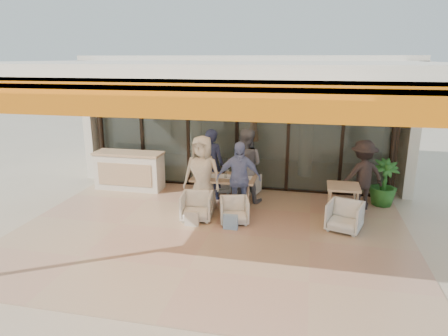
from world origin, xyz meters
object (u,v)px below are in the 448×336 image
at_px(chair_far_right, 248,184).
at_px(potted_palm, 384,183).
at_px(diner_navy, 212,164).
at_px(diner_cream, 202,174).
at_px(side_table, 343,190).
at_px(diner_grey, 245,166).
at_px(standing_woman, 362,176).
at_px(chair_near_left, 197,205).
at_px(chair_far_left, 217,180).
at_px(host_counter, 129,170).
at_px(diner_periwinkle, 239,179).
at_px(chair_near_right, 234,209).
at_px(dining_table, 224,179).
at_px(side_chair, 345,215).

relative_size(chair_far_right, potted_palm, 0.52).
xyz_separation_m(diner_navy, diner_cream, (0.00, -0.90, -0.00)).
relative_size(side_table, potted_palm, 0.65).
bearing_deg(potted_palm, diner_grey, -173.48).
bearing_deg(standing_woman, chair_near_left, -1.60).
bearing_deg(chair_near_left, side_table, 7.52).
bearing_deg(chair_near_left, chair_far_right, 58.87).
bearing_deg(chair_far_left, standing_woman, 150.74).
xyz_separation_m(host_counter, diner_periwinkle, (3.20, -1.16, 0.32)).
xyz_separation_m(host_counter, chair_far_left, (2.36, 0.24, -0.19)).
relative_size(chair_near_right, diner_grey, 0.34).
xyz_separation_m(chair_near_left, diner_periwinkle, (0.84, 0.50, 0.51)).
distance_m(dining_table, diner_navy, 0.64).
relative_size(diner_cream, side_chair, 2.63).
relative_size(chair_far_right, diner_periwinkle, 0.35).
height_order(chair_near_left, diner_cream, diner_cream).
bearing_deg(diner_periwinkle, chair_far_left, 106.77).
xyz_separation_m(host_counter, diner_navy, (2.36, -0.26, 0.37)).
xyz_separation_m(diner_grey, diner_cream, (-0.84, -0.90, -0.02)).
relative_size(chair_far_left, chair_near_right, 1.11).
relative_size(diner_navy, diner_periwinkle, 1.06).
xyz_separation_m(chair_near_left, potted_palm, (4.14, 1.78, 0.23)).
bearing_deg(potted_palm, side_table, -136.64).
bearing_deg(diner_navy, diner_periwinkle, 147.60).
distance_m(chair_near_right, diner_grey, 1.53).
relative_size(dining_table, chair_near_left, 2.22).
bearing_deg(dining_table, diner_grey, 45.97).
xyz_separation_m(diner_periwinkle, side_chair, (2.30, -0.42, -0.51)).
distance_m(dining_table, side_table, 2.73).
bearing_deg(side_table, standing_woman, 52.16).
height_order(chair_near_right, diner_grey, diner_grey).
distance_m(diner_navy, side_table, 3.20).
bearing_deg(diner_navy, side_table, -175.72).
height_order(chair_far_left, standing_woman, standing_woman).
bearing_deg(chair_near_right, host_counter, 138.01).
distance_m(chair_far_left, chair_near_left, 1.90).
distance_m(host_counter, chair_near_right, 3.61).
distance_m(host_counter, chair_far_right, 3.22).
xyz_separation_m(host_counter, standing_woman, (5.96, -0.24, 0.30)).
relative_size(diner_navy, standing_woman, 1.08).
relative_size(diner_periwinkle, standing_woman, 1.02).
bearing_deg(standing_woman, diner_periwinkle, -4.72).
distance_m(chair_far_left, side_table, 3.33).
bearing_deg(chair_near_right, diner_periwinkle, 75.35).
xyz_separation_m(side_table, potted_palm, (1.00, 0.95, -0.07)).
bearing_deg(diner_grey, side_table, 169.08).
bearing_deg(diner_periwinkle, host_counter, 145.96).
bearing_deg(diner_cream, potted_palm, 22.42).
relative_size(diner_navy, diner_cream, 1.00).
bearing_deg(diner_navy, side_chair, 171.77).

